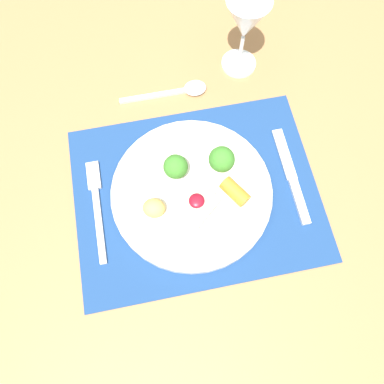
% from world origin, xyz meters
% --- Properties ---
extents(ground_plane, '(8.00, 8.00, 0.00)m').
position_xyz_m(ground_plane, '(0.00, 0.00, 0.00)').
color(ground_plane, '#4C4742').
extents(dining_table, '(1.36, 1.19, 0.75)m').
position_xyz_m(dining_table, '(0.00, 0.00, 0.67)').
color(dining_table, olive).
rests_on(dining_table, ground_plane).
extents(placemat, '(0.45, 0.35, 0.00)m').
position_xyz_m(placemat, '(0.00, 0.00, 0.75)').
color(placemat, navy).
rests_on(placemat, dining_table).
extents(dinner_plate, '(0.30, 0.30, 0.07)m').
position_xyz_m(dinner_plate, '(-0.01, -0.00, 0.77)').
color(dinner_plate, silver).
rests_on(dinner_plate, placemat).
extents(fork, '(0.02, 0.20, 0.01)m').
position_xyz_m(fork, '(-0.18, 0.02, 0.76)').
color(fork, silver).
rests_on(fork, placemat).
extents(knife, '(0.02, 0.20, 0.01)m').
position_xyz_m(knife, '(0.18, -0.01, 0.76)').
color(knife, silver).
rests_on(knife, placemat).
extents(spoon, '(0.18, 0.04, 0.01)m').
position_xyz_m(spoon, '(0.02, 0.23, 0.76)').
color(spoon, silver).
rests_on(spoon, dining_table).
extents(wine_glass_near, '(0.08, 0.08, 0.17)m').
position_xyz_m(wine_glass_near, '(0.15, 0.28, 0.87)').
color(wine_glass_near, white).
rests_on(wine_glass_near, dining_table).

